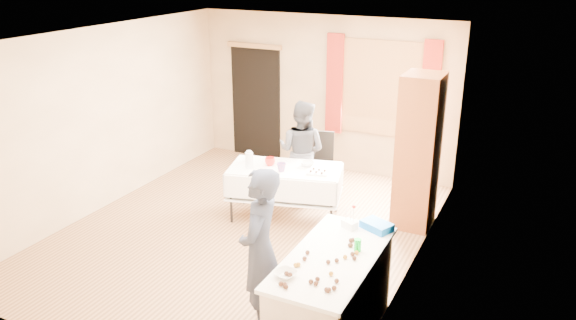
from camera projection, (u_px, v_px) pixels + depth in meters
The scene contains 29 objects.
floor at pixel (243, 232), 7.57m from camera, with size 4.50×5.50×0.02m, color #9E7047.
ceiling at pixel (237, 35), 6.66m from camera, with size 4.50×5.50×0.02m, color white.
wall_back at pixel (324, 94), 9.44m from camera, with size 4.50×0.02×2.60m, color tan.
wall_front at pixel (76, 231), 4.79m from camera, with size 4.50×0.02×2.60m, color tan.
wall_left at pixel (105, 118), 8.04m from camera, with size 0.02×5.50×2.60m, color tan.
wall_right at pixel (417, 168), 6.19m from camera, with size 0.02×5.50×2.60m, color tan.
window_frame at pixel (381, 88), 8.93m from camera, with size 1.32×0.06×1.52m, color olive.
window_pane at pixel (381, 88), 8.91m from camera, with size 1.20×0.02×1.40m, color white.
curtain_left at pixel (335, 84), 9.21m from camera, with size 0.28×0.06×1.65m, color maroon.
curtain_right at pixel (430, 94), 8.56m from camera, with size 0.28×0.06×1.65m, color maroon.
doorway at pixel (256, 103), 10.05m from camera, with size 0.95×0.04×2.00m, color black.
door_lintel at pixel (254, 46), 9.67m from camera, with size 1.05×0.06×0.08m, color olive.
cabinet at pixel (418, 152), 7.42m from camera, with size 0.50×0.60×2.10m, color brown.
counter at pixel (332, 298), 5.32m from camera, with size 0.76×1.61×0.91m.
party_table at pixel (285, 188), 7.83m from camera, with size 1.70×1.16×0.75m.
chair at pixel (320, 173), 8.82m from camera, with size 0.47×0.47×0.92m.
girl at pixel (260, 250), 5.40m from camera, with size 0.51×0.68×1.68m, color #22273A.
woman at pixel (302, 151), 8.33m from camera, with size 0.74×0.58×1.53m, color black.
soda_can at pixel (358, 245), 5.23m from camera, with size 0.07×0.07×0.12m, color #098C1D.
mixing_bowl at pixel (285, 274), 4.83m from camera, with size 0.23×0.23×0.05m, color white.
foam_block at pixel (350, 224), 5.67m from camera, with size 0.15×0.10×0.08m, color white.
blue_basket at pixel (377, 226), 5.64m from camera, with size 0.30×0.20×0.08m, color #0A59BA.
pitcher at pixel (249, 160), 7.68m from camera, with size 0.11×0.11×0.22m, color silver.
cup_red at pixel (270, 161), 7.79m from camera, with size 0.19×0.19×0.11m, color red.
cup_rainbow at pixel (281, 167), 7.57m from camera, with size 0.13×0.13×0.12m, color red.
small_bowl at pixel (307, 164), 7.78m from camera, with size 0.19×0.19×0.06m, color white.
pastry_tray at pixel (318, 173), 7.52m from camera, with size 0.28×0.20×0.02m, color white.
bottle at pixel (248, 156), 7.93m from camera, with size 0.10×0.10×0.16m, color white.
cake_balls at pixel (324, 268), 4.93m from camera, with size 0.50×1.05×0.04m.
Camera 1 is at (3.50, -5.81, 3.53)m, focal length 35.00 mm.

